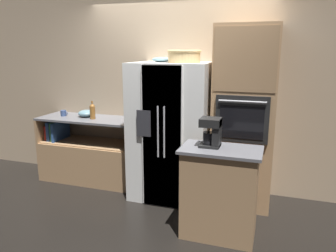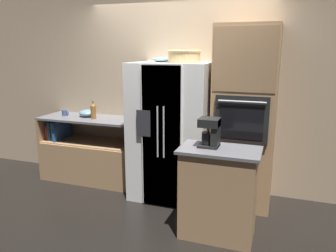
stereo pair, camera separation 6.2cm
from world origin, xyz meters
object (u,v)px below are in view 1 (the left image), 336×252
object	(u,v)px
wall_oven	(244,118)
wicker_basket	(184,56)
refrigerator	(172,131)
mug	(64,113)
bottle_tall	(92,111)
coffee_maker	(213,131)
fruit_bowl	(162,59)
mixing_bowl	(86,113)

from	to	relation	value
wall_oven	wicker_basket	distance (m)	1.04
refrigerator	wicker_basket	distance (m)	0.97
mug	bottle_tall	bearing A→B (deg)	-5.41
bottle_tall	coffee_maker	world-z (taller)	coffee_maker
bottle_tall	coffee_maker	bearing A→B (deg)	-23.52
fruit_bowl	mug	bearing A→B (deg)	177.39
bottle_tall	mixing_bowl	bearing A→B (deg)	146.84
wall_oven	coffee_maker	distance (m)	0.86
wall_oven	mug	distance (m)	2.60
refrigerator	mug	bearing A→B (deg)	176.27
wicker_basket	wall_oven	bearing A→B (deg)	12.73
refrigerator	mixing_bowl	bearing A→B (deg)	172.76
mixing_bowl	wicker_basket	bearing A→B (deg)	-9.30
mug	coffee_maker	world-z (taller)	coffee_maker
mixing_bowl	wall_oven	bearing A→B (deg)	-2.25
bottle_tall	mug	bearing A→B (deg)	174.59
mug	wall_oven	bearing A→B (deg)	-0.60
mug	wicker_basket	bearing A→B (deg)	-5.76
coffee_maker	refrigerator	bearing A→B (deg)	131.68
refrigerator	wicker_basket	size ratio (longest dim) A/B	4.33
mixing_bowl	coffee_maker	bearing A→B (deg)	-24.40
wicker_basket	bottle_tall	bearing A→B (deg)	174.11
refrigerator	fruit_bowl	bearing A→B (deg)	164.99
bottle_tall	wicker_basket	bearing A→B (deg)	-5.89
wall_oven	coffee_maker	xyz separation A→B (m)	(-0.23, -0.83, 0.01)
wicker_basket	refrigerator	bearing A→B (deg)	155.76
wicker_basket	bottle_tall	xyz separation A→B (m)	(-1.36, 0.14, -0.76)
wall_oven	fruit_bowl	size ratio (longest dim) A/B	9.08
coffee_maker	fruit_bowl	bearing A→B (deg)	136.04
fruit_bowl	mug	size ratio (longest dim) A/B	2.12
wicker_basket	fruit_bowl	distance (m)	0.35
wall_oven	fruit_bowl	bearing A→B (deg)	-177.61
wicker_basket	mug	size ratio (longest dim) A/B	3.55
mug	mixing_bowl	bearing A→B (deg)	9.96
fruit_bowl	bottle_tall	bearing A→B (deg)	178.79
refrigerator	coffee_maker	bearing A→B (deg)	-48.32
mixing_bowl	coffee_maker	world-z (taller)	coffee_maker
mixing_bowl	coffee_maker	distance (m)	2.22
mixing_bowl	mug	bearing A→B (deg)	-170.04
mug	mixing_bowl	size ratio (longest dim) A/B	0.47
bottle_tall	coffee_maker	size ratio (longest dim) A/B	0.87
wall_oven	bottle_tall	xyz separation A→B (m)	(-2.08, -0.02, -0.04)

